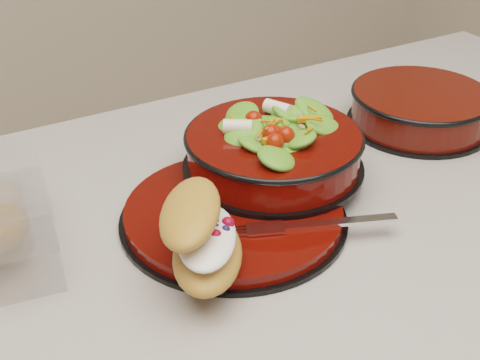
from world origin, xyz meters
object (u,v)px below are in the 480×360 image
fork (317,224)px  extra_bowl (420,107)px  croissant (204,236)px  dinner_plate (234,214)px  salad_bowl (274,144)px

fork → extra_bowl: 0.33m
croissant → dinner_plate: bearing=-14.6°
salad_bowl → croissant: (-0.16, -0.13, 0.00)m
dinner_plate → salad_bowl: 0.11m
salad_bowl → croissant: salad_bowl is taller
extra_bowl → fork: bearing=-151.6°
croissant → salad_bowl: bearing=-20.9°
fork → extra_bowl: extra_bowl is taller
salad_bowl → croissant: 0.20m
fork → croissant: bearing=111.0°
dinner_plate → salad_bowl: size_ratio=1.16×
salad_bowl → fork: (-0.02, -0.13, -0.03)m
dinner_plate → fork: 0.10m
dinner_plate → salad_bowl: salad_bowl is taller
salad_bowl → extra_bowl: size_ratio=1.10×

